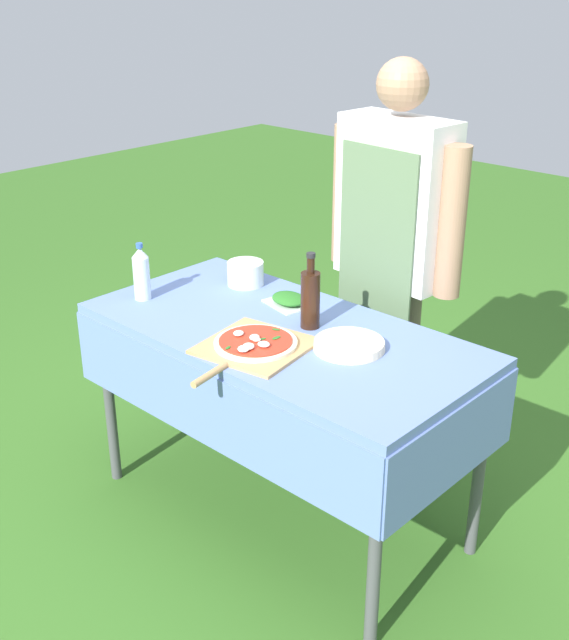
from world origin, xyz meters
TOP-DOWN VIEW (x-y plane):
  - ground_plane at (0.00, 0.00)m, footprint 12.00×12.00m
  - prep_table at (0.00, 0.00)m, footprint 1.48×0.75m
  - person_cook at (0.06, 0.58)m, footprint 0.63×0.24m
  - pizza_on_peel at (0.04, -0.18)m, footprint 0.39×0.52m
  - oil_bottle at (0.06, 0.08)m, footprint 0.07×0.07m
  - water_bottle at (-0.59, -0.16)m, footprint 0.06×0.06m
  - herb_container at (-0.13, 0.18)m, footprint 0.20×0.17m
  - mixing_tub at (-0.41, 0.22)m, footprint 0.15×0.15m
  - plate_stack at (0.28, 0.04)m, footprint 0.24×0.24m

SIDE VIEW (x-z plane):
  - ground_plane at x=0.00m, z-range 0.00..0.00m
  - prep_table at x=0.00m, z-range 0.31..1.11m
  - pizza_on_peel at x=0.04m, z-range 0.79..0.84m
  - plate_stack at x=0.28m, z-range 0.80..0.83m
  - herb_container at x=-0.13m, z-range 0.80..0.84m
  - mixing_tub at x=-0.41m, z-range 0.80..0.90m
  - water_bottle at x=-0.59m, z-range 0.79..1.02m
  - oil_bottle at x=0.06m, z-range 0.77..1.05m
  - person_cook at x=0.06m, z-range 0.15..1.85m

